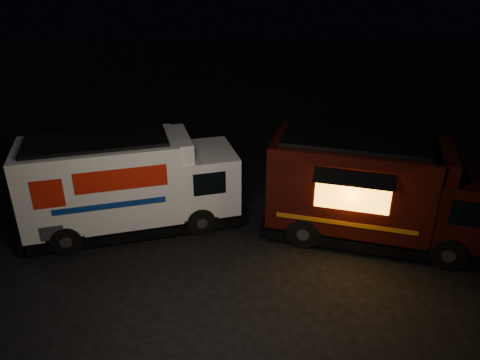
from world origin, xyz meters
The scene contains 3 objects.
ground centered at (0.00, 0.00, 0.00)m, with size 80.00×80.00×0.00m, color black.
white_truck centered at (-3.04, 1.98, 1.60)m, with size 7.04×2.40×3.19m, color white, non-canonical shape.
red_truck centered at (4.75, 0.97, 1.65)m, with size 7.10×2.61×3.31m, color black, non-canonical shape.
Camera 1 is at (-0.13, -11.66, 8.22)m, focal length 35.00 mm.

